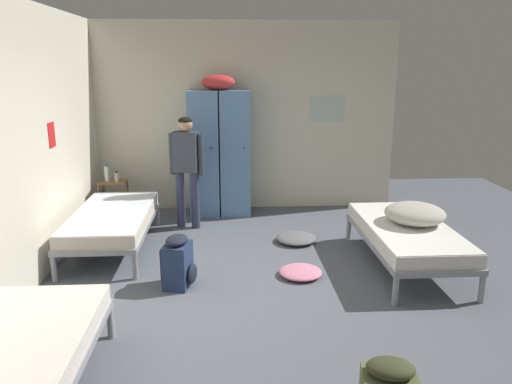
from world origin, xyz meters
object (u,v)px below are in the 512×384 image
object	(u,v)px
locker_bank	(220,150)
backpack_navy	(179,263)
lotion_bottle	(117,177)
clothes_pile_pink	(301,272)
shelf_unit	(114,196)
bed_left_front	(8,363)
bed_left_rear	(112,219)
bed_right	(407,234)
clothes_pile_grey	(296,238)
water_bottle	(107,173)
bedding_heap	(415,213)
person_traveler	(187,162)

from	to	relation	value
locker_bank	backpack_navy	world-z (taller)	locker_bank
backpack_navy	lotion_bottle	bearing A→B (deg)	115.00
backpack_navy	clothes_pile_pink	xyz separation A→B (m)	(1.28, 0.18, -0.22)
shelf_unit	bed_left_front	world-z (taller)	shelf_unit
locker_bank	clothes_pile_pink	xyz separation A→B (m)	(0.88, -2.39, -0.93)
bed_left_front	bed_left_rear	bearing A→B (deg)	90.00
bed_right	lotion_bottle	bearing A→B (deg)	151.61
locker_bank	shelf_unit	xyz separation A→B (m)	(-1.55, -0.22, -0.62)
bed_left_rear	clothes_pile_grey	distance (m)	2.31
bed_left_front	clothes_pile_pink	world-z (taller)	bed_left_front
locker_bank	water_bottle	bearing A→B (deg)	-173.09
shelf_unit	bed_left_rear	world-z (taller)	shelf_unit
bed_right	shelf_unit	bearing A→B (deg)	151.58
shelf_unit	backpack_navy	size ratio (longest dim) A/B	1.04
bed_left_rear	lotion_bottle	world-z (taller)	lotion_bottle
bed_right	bedding_heap	distance (m)	0.25
backpack_navy	bed_right	bearing A→B (deg)	8.71
water_bottle	bed_left_rear	bearing A→B (deg)	-75.35
bed_left_rear	bedding_heap	xyz separation A→B (m)	(3.50, -0.68, 0.22)
lotion_bottle	bed_left_rear	bearing A→B (deg)	-81.48
locker_bank	person_traveler	size ratio (longest dim) A/B	1.35
bed_left_front	clothes_pile_pink	size ratio (longest dim) A/B	4.09
shelf_unit	bed_right	distance (m)	4.15
shelf_unit	bedding_heap	world-z (taller)	bedding_heap
locker_bank	bed_left_front	bearing A→B (deg)	-106.26
clothes_pile_grey	bed_right	bearing A→B (deg)	-37.05
locker_bank	bed_left_rear	size ratio (longest dim) A/B	1.09
bed_left_rear	bed_right	world-z (taller)	same
backpack_navy	clothes_pile_pink	world-z (taller)	backpack_navy
locker_bank	water_bottle	world-z (taller)	locker_bank
person_traveler	water_bottle	distance (m)	1.30
shelf_unit	clothes_pile_pink	size ratio (longest dim) A/B	1.23
locker_bank	water_bottle	xyz separation A→B (m)	(-1.63, -0.20, -0.29)
locker_bank	clothes_pile_grey	size ratio (longest dim) A/B	4.04
water_bottle	clothes_pile_grey	size ratio (longest dim) A/B	0.49
bed_left_front	bedding_heap	bearing A→B (deg)	33.58
bed_left_rear	lotion_bottle	bearing A→B (deg)	98.52
bedding_heap	clothes_pile_pink	xyz separation A→B (m)	(-1.31, -0.25, -0.56)
shelf_unit	bed_left_rear	distance (m)	1.27
water_bottle	clothes_pile_pink	size ratio (longest dim) A/B	0.54
bed_right	clothes_pile_pink	world-z (taller)	bed_right
water_bottle	clothes_pile_pink	bearing A→B (deg)	-41.14
bed_left_front	water_bottle	bearing A→B (deg)	94.43
shelf_unit	person_traveler	world-z (taller)	person_traveler
water_bottle	backpack_navy	distance (m)	2.71
bed_left_front	lotion_bottle	bearing A→B (deg)	92.45
water_bottle	lotion_bottle	bearing A→B (deg)	-21.80
shelf_unit	lotion_bottle	bearing A→B (deg)	-29.74
bedding_heap	clothes_pile_grey	world-z (taller)	bedding_heap
locker_bank	bed_left_rear	bearing A→B (deg)	-131.70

